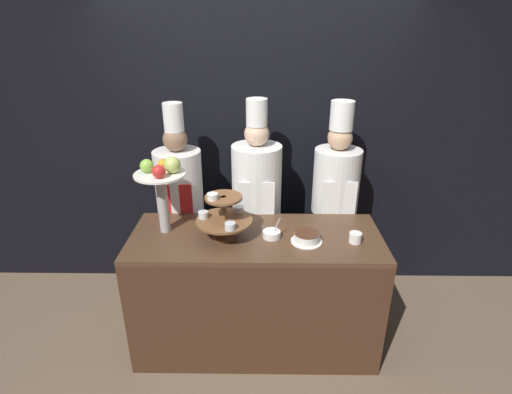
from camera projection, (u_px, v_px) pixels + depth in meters
ground_plane at (255, 374)px, 2.85m from camera, size 14.00×14.00×0.00m
wall_back at (257, 136)px, 3.42m from camera, size 10.00×0.06×2.80m
buffet_counter at (256, 290)px, 2.97m from camera, size 1.76×0.69×0.94m
tiered_stand at (224, 216)px, 2.70m from camera, size 0.39×0.39×0.35m
fruit_pedestal at (162, 180)px, 2.69m from camera, size 0.35×0.35×0.55m
cake_round at (307, 238)px, 2.69m from camera, size 0.21×0.21×0.07m
cup_white at (355, 238)px, 2.69m from camera, size 0.08×0.08×0.07m
serving_bowl_near at (272, 234)px, 2.75m from camera, size 0.12×0.12×0.15m
chef_left at (180, 202)px, 3.27m from camera, size 0.38×0.38×1.76m
chef_center_left at (257, 200)px, 3.25m from camera, size 0.40×0.40×1.79m
chef_center_right at (335, 200)px, 3.24m from camera, size 0.37×0.37×1.77m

